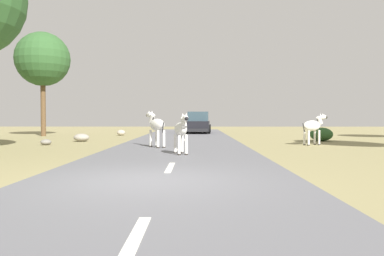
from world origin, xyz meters
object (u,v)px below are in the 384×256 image
Objects in this scene: zebra_0 at (181,130)px; rock_0 at (81,138)px; zebra_1 at (156,125)px; rock_2 at (46,142)px; car_0 at (198,123)px; tree_4 at (43,60)px; zebra_2 at (313,126)px; rock_3 at (328,133)px; rock_1 at (121,133)px; bush_1 at (321,134)px.

zebra_0 is 1.78× the size of rock_0.
zebra_1 reaches higher than rock_2.
tree_4 is (-11.09, -4.17, 4.60)m from car_0.
zebra_2 is (7.48, 1.98, -0.08)m from zebra_1.
rock_0 is at bearing -131.17° from zebra_2.
zebra_0 is 2.89× the size of rock_2.
rock_0 is at bearing -67.50° from zebra_0.
tree_4 is at bearing 99.48° from zebra_1.
tree_4 is (-16.60, 8.42, 4.51)m from zebra_2.
rock_3 is at bearing 4.12° from tree_4.
zebra_1 is at bearing -44.14° from rock_0.
tree_4 is 13.84× the size of rock_3.
car_0 reaches higher than zebra_0.
zebra_0 is at bearing -36.50° from rock_2.
zebra_0 is at bearing -100.89° from zebra_1.
tree_4 is (-10.34, 13.57, 4.52)m from zebra_0.
rock_2 is (-13.07, -0.12, -0.79)m from zebra_2.
car_0 reaches higher than zebra_2.
zebra_2 is at bearing -11.77° from rock_0.
zebra_2 is at bearing -26.88° from tree_4.
zebra_2 reaches higher than rock_0.
zebra_2 is at bearing 0.52° from rock_2.
zebra_0 reaches higher than rock_3.
rock_0 reaches higher than rock_3.
zebra_1 is 2.68× the size of rock_1.
car_0 reaches higher than rock_1.
zebra_0 is 18.33m from rock_3.
rock_1 reaches higher than rock_2.
zebra_1 is 3.06× the size of rock_2.
rock_3 is (2.76, 6.89, -0.23)m from bush_1.
bush_1 is at bearing 128.89° from car_0.
zebra_1 is at bearing -71.61° from rock_1.
rock_1 is (0.89, 6.78, -0.01)m from rock_0.
zebra_2 is 2.92× the size of rock_3.
rock_0 is at bearing 70.22° from rock_2.
tree_4 is 13.98× the size of rock_2.
zebra_1 is at bearing 85.35° from car_0.
tree_4 reaches higher than rock_0.
rock_0 reaches higher than rock_2.
rock_0 reaches higher than rock_1.
bush_1 is 14.81m from rock_2.
bush_1 reaches higher than rock_3.
rock_0 is (-13.52, -0.50, -0.17)m from bush_1.
rock_1 is (-3.75, 11.28, -0.80)m from zebra_1.
zebra_2 is at bearing -39.64° from rock_1.
car_0 is 6.62m from rock_1.
car_0 is at bearing 50.53° from zebra_1.
rock_0 is (-4.64, 4.50, -0.79)m from zebra_1.
zebra_0 is 0.21× the size of tree_4.
rock_2 is at bearing -67.52° from tree_4.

